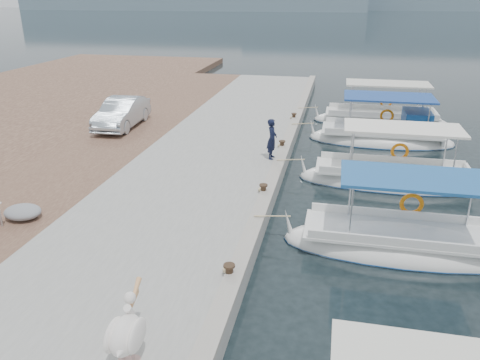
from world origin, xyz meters
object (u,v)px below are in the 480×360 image
(fishing_caique_e, at_px, (380,121))
(pelican, at_px, (126,332))
(fishing_caique_b, at_px, (401,246))
(fishing_caique_c, at_px, (391,181))
(fisherman, at_px, (272,139))
(fishing_caique_d, at_px, (383,138))
(parked_car, at_px, (122,113))

(fishing_caique_e, distance_m, pelican, 20.84)
(fishing_caique_b, xyz_separation_m, fishing_caique_c, (0.17, 5.02, -0.00))
(fishing_caique_e, xyz_separation_m, fisherman, (-4.82, -8.44, 1.19))
(fishing_caique_b, xyz_separation_m, pelican, (-5.40, -5.97, 0.99))
(fishing_caique_b, relative_size, pelican, 4.27)
(fishing_caique_d, bearing_deg, fishing_caique_c, -90.71)
(fishing_caique_e, bearing_deg, fisherman, -119.76)
(fishing_caique_b, height_order, parked_car, fishing_caique_b)
(fishing_caique_c, height_order, fishing_caique_e, same)
(fishing_caique_c, distance_m, fishing_caique_e, 9.02)
(parked_car, bearing_deg, fisherman, -24.95)
(pelican, relative_size, parked_car, 0.36)
(parked_car, bearing_deg, fishing_caique_b, -38.32)
(pelican, bearing_deg, fisherman, 85.42)
(fishing_caique_b, height_order, pelican, fishing_caique_b)
(fishing_caique_d, xyz_separation_m, fishing_caique_e, (0.11, 3.54, -0.07))
(fishing_caique_d, distance_m, parked_car, 12.79)
(fishing_caique_e, xyz_separation_m, parked_car, (-12.75, -5.23, 1.08))
(fishing_caique_e, relative_size, parked_car, 1.69)
(fishing_caique_c, bearing_deg, fishing_caique_e, 88.86)
(pelican, bearing_deg, parked_car, 115.33)
(fishing_caique_c, xyz_separation_m, fishing_caique_e, (0.18, 9.02, -0.00))
(fishing_caique_c, bearing_deg, pelican, -116.88)
(fishing_caique_d, bearing_deg, pelican, -108.90)
(fishing_caique_c, xyz_separation_m, fishing_caique_d, (0.07, 5.48, 0.07))
(fishing_caique_e, xyz_separation_m, pelican, (-5.75, -20.01, 0.99))
(fisherman, distance_m, parked_car, 8.55)
(fisherman, bearing_deg, fishing_caique_e, -28.21)
(fishing_caique_c, distance_m, fisherman, 4.83)
(fishing_caique_d, bearing_deg, parked_car, -172.37)
(fishing_caique_c, height_order, fisherman, fishing_caique_c)
(fishing_caique_b, height_order, fishing_caique_e, same)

